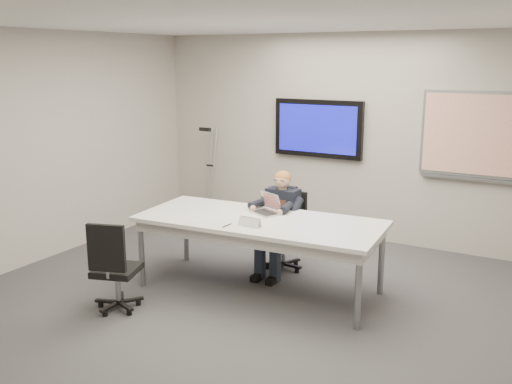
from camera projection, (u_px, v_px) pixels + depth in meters
The scene contains 14 objects.
floor at pixel (240, 317), 5.56m from camera, with size 6.00×6.00×0.02m, color #3A3A3D.
ceiling at pixel (238, 18), 4.91m from camera, with size 6.00×6.00×0.02m, color silver.
wall_back at pixel (353, 138), 7.77m from camera, with size 6.00×0.02×2.80m, color #AAA499.
wall_left at pixel (21, 151), 6.68m from camera, with size 0.02×6.00×2.80m, color #AAA499.
conference_table at pixel (259, 227), 6.05m from camera, with size 2.67×1.28×0.80m.
tv_display at pixel (318, 129), 7.95m from camera, with size 1.30×0.09×0.80m.
whiteboard at pixel (473, 136), 6.97m from camera, with size 1.25×0.08×1.10m.
office_chair_far at pixel (285, 245), 6.79m from camera, with size 0.49×0.49×0.93m.
office_chair_near at pixel (116, 283), 5.64m from camera, with size 0.57×0.57×0.94m.
seated_person at pixel (276, 234), 6.56m from camera, with size 0.38×0.65×1.20m.
crutch at pixel (211, 172), 8.81m from camera, with size 0.20×0.35×1.48m, color #A7A9AF, non-canonical shape.
laptop at pixel (268, 208), 6.26m from camera, with size 0.36×0.39×0.21m.
name_tent at pixel (250, 222), 5.76m from camera, with size 0.24×0.07×0.10m, color silver, non-canonical shape.
pen at pixel (227, 225), 5.78m from camera, with size 0.01×0.01×0.14m, color black.
Camera 1 is at (2.67, -4.38, 2.47)m, focal length 40.00 mm.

